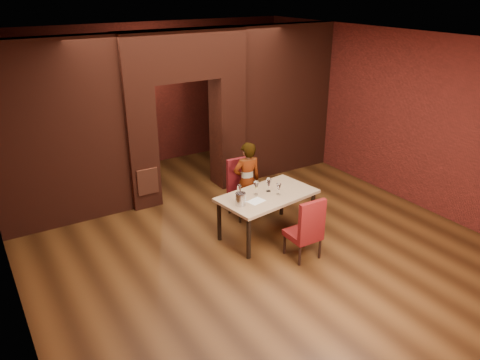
# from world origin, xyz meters

# --- Properties ---
(floor) EXTENTS (8.00, 8.00, 0.00)m
(floor) POSITION_xyz_m (0.00, 0.00, 0.00)
(floor) COLOR #4C2C13
(floor) RESTS_ON ground
(ceiling) EXTENTS (7.00, 8.00, 0.04)m
(ceiling) POSITION_xyz_m (0.00, 0.00, 3.20)
(ceiling) COLOR silver
(ceiling) RESTS_ON ground
(wall_back) EXTENTS (7.00, 0.04, 3.20)m
(wall_back) POSITION_xyz_m (0.00, 4.00, 1.60)
(wall_back) COLOR maroon
(wall_back) RESTS_ON ground
(wall_front) EXTENTS (7.00, 0.04, 3.20)m
(wall_front) POSITION_xyz_m (0.00, -4.00, 1.60)
(wall_front) COLOR maroon
(wall_front) RESTS_ON ground
(wall_right) EXTENTS (0.04, 8.00, 3.20)m
(wall_right) POSITION_xyz_m (3.50, 0.00, 1.60)
(wall_right) COLOR maroon
(wall_right) RESTS_ON ground
(pillar_left) EXTENTS (0.55, 0.55, 2.30)m
(pillar_left) POSITION_xyz_m (-0.95, 2.00, 1.15)
(pillar_left) COLOR maroon
(pillar_left) RESTS_ON ground
(pillar_right) EXTENTS (0.55, 0.55, 2.30)m
(pillar_right) POSITION_xyz_m (0.95, 2.00, 1.15)
(pillar_right) COLOR maroon
(pillar_right) RESTS_ON ground
(lintel) EXTENTS (2.45, 0.55, 0.90)m
(lintel) POSITION_xyz_m (0.00, 2.00, 2.75)
(lintel) COLOR maroon
(lintel) RESTS_ON ground
(wing_wall_left) EXTENTS (2.28, 0.35, 3.20)m
(wing_wall_left) POSITION_xyz_m (-2.36, 2.00, 1.60)
(wing_wall_left) COLOR maroon
(wing_wall_left) RESTS_ON ground
(wing_wall_right) EXTENTS (2.28, 0.35, 3.20)m
(wing_wall_right) POSITION_xyz_m (2.36, 2.00, 1.60)
(wing_wall_right) COLOR maroon
(wing_wall_right) RESTS_ON ground
(vent_panel) EXTENTS (0.40, 0.03, 0.50)m
(vent_panel) POSITION_xyz_m (-0.95, 1.71, 0.55)
(vent_panel) COLOR #AB5031
(vent_panel) RESTS_ON ground
(rear_door) EXTENTS (0.90, 0.08, 2.10)m
(rear_door) POSITION_xyz_m (-0.40, 3.94, 1.05)
(rear_door) COLOR black
(rear_door) RESTS_ON ground
(rear_door_frame) EXTENTS (1.02, 0.04, 2.22)m
(rear_door_frame) POSITION_xyz_m (-0.40, 3.90, 1.05)
(rear_door_frame) COLOR black
(rear_door_frame) RESTS_ON ground
(dining_table) EXTENTS (1.72, 1.12, 0.75)m
(dining_table) POSITION_xyz_m (0.37, -0.29, 0.38)
(dining_table) COLOR tan
(dining_table) RESTS_ON ground
(chair_far) EXTENTS (0.51, 0.51, 1.06)m
(chair_far) POSITION_xyz_m (0.42, 0.51, 0.53)
(chair_far) COLOR maroon
(chair_far) RESTS_ON ground
(chair_near) EXTENTS (0.47, 0.47, 1.02)m
(chair_near) POSITION_xyz_m (0.45, -1.14, 0.51)
(chair_near) COLOR maroon
(chair_near) RESTS_ON ground
(person_seated) EXTENTS (0.56, 0.41, 1.44)m
(person_seated) POSITION_xyz_m (0.43, 0.44, 0.72)
(person_seated) COLOR beige
(person_seated) RESTS_ON ground
(wine_glass_a) EXTENTS (0.09, 0.09, 0.23)m
(wine_glass_a) POSITION_xyz_m (0.20, -0.20, 0.87)
(wine_glass_a) COLOR white
(wine_glass_a) RESTS_ON dining_table
(wine_glass_b) EXTENTS (0.09, 0.09, 0.23)m
(wine_glass_b) POSITION_xyz_m (0.45, -0.20, 0.87)
(wine_glass_b) COLOR white
(wine_glass_b) RESTS_ON dining_table
(wine_glass_c) EXTENTS (0.08, 0.08, 0.19)m
(wine_glass_c) POSITION_xyz_m (0.52, -0.39, 0.85)
(wine_glass_c) COLOR white
(wine_glass_c) RESTS_ON dining_table
(tasting_sheet) EXTENTS (0.30, 0.25, 0.00)m
(tasting_sheet) POSITION_xyz_m (0.06, -0.41, 0.76)
(tasting_sheet) COLOR white
(tasting_sheet) RESTS_ON dining_table
(wine_bucket) EXTENTS (0.17, 0.17, 0.20)m
(wine_bucket) POSITION_xyz_m (-0.22, -0.40, 0.85)
(wine_bucket) COLOR #B7B7BE
(wine_bucket) RESTS_ON dining_table
(water_bottle) EXTENTS (0.07, 0.07, 0.28)m
(water_bottle) POSITION_xyz_m (-0.15, -0.25, 0.89)
(water_bottle) COLOR white
(water_bottle) RESTS_ON dining_table
(potted_plant) EXTENTS (0.46, 0.45, 0.38)m
(potted_plant) POSITION_xyz_m (0.98, 0.48, 0.19)
(potted_plant) COLOR #3D722F
(potted_plant) RESTS_ON ground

